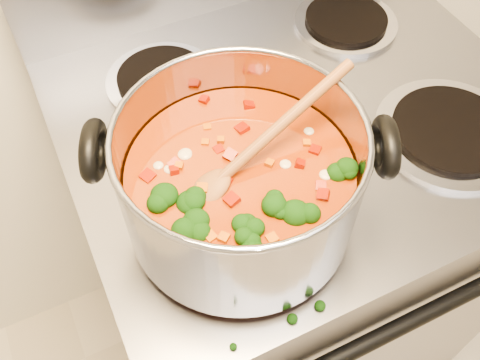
# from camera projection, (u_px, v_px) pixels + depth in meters

# --- Properties ---
(electric_range) EXTENTS (0.72, 0.65, 1.08)m
(electric_range) POSITION_uv_depth(u_px,v_px,m) (281.00, 250.00, 1.19)
(electric_range) COLOR gray
(electric_range) RESTS_ON ground
(stockpot) EXTENTS (0.34, 0.28, 0.17)m
(stockpot) POSITION_uv_depth(u_px,v_px,m) (240.00, 181.00, 0.63)
(stockpot) COLOR #929299
(stockpot) RESTS_ON electric_range
(wooden_spoon) EXTENTS (0.24, 0.08, 0.10)m
(wooden_spoon) POSITION_uv_depth(u_px,v_px,m) (245.00, 157.00, 0.60)
(wooden_spoon) COLOR brown
(wooden_spoon) RESTS_ON stockpot
(cooktop_crumbs) EXTENTS (0.32, 0.20, 0.01)m
(cooktop_crumbs) POSITION_uv_depth(u_px,v_px,m) (289.00, 161.00, 0.75)
(cooktop_crumbs) COLOR black
(cooktop_crumbs) RESTS_ON electric_range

